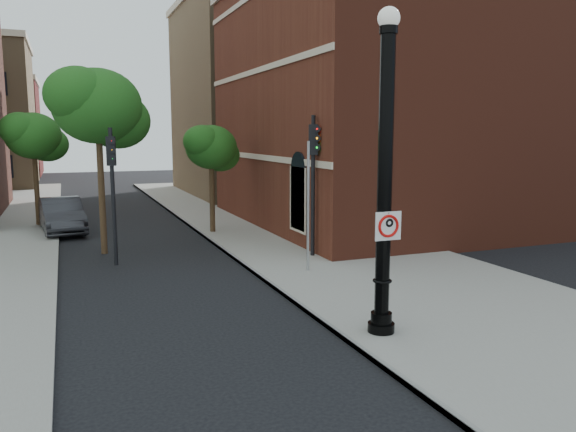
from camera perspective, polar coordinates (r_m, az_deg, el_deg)
name	(u,v)px	position (r m, az deg, el deg)	size (l,w,h in m)	color
ground	(249,343)	(12.81, -4.01, -12.72)	(120.00, 120.00, 0.00)	black
sidewalk_right	(312,241)	(23.89, 2.41, -2.58)	(8.00, 60.00, 0.12)	gray
curb_edge	(221,248)	(22.59, -6.78, -3.25)	(0.10, 60.00, 0.14)	gray
brick_wall_building	(451,102)	(32.12, 16.24, 11.02)	(22.30, 16.30, 12.50)	maroon
bg_building_tan_b	(324,103)	(45.86, 3.70, 11.38)	(22.00, 14.00, 14.00)	#8C6F4C
lamppost	(384,191)	(12.55, 9.77, 2.51)	(0.61, 0.61, 7.26)	black
no_parking_sign	(388,226)	(12.50, 10.15, -0.98)	(0.64, 0.07, 0.64)	white
parked_car	(62,215)	(28.23, -22.01, 0.06)	(1.72, 4.94, 1.63)	#2A2A2E
traffic_signal_left	(112,173)	(20.36, -17.43, 4.16)	(0.35, 0.41, 4.81)	black
traffic_signal_right	(313,163)	(20.46, 2.60, 5.40)	(0.42, 0.47, 5.26)	black
utility_pole	(308,209)	(18.26, 2.05, 0.76)	(0.09, 0.09, 4.37)	#999999
street_tree_a	(99,108)	(22.52, -18.67, 10.35)	(3.89, 3.52, 7.01)	#311F13
street_tree_b	(34,137)	(30.17, -24.39, 7.32)	(3.11, 2.82, 5.61)	#311F13
street_tree_c	(212,148)	(25.84, -7.77, 6.82)	(2.77, 2.50, 4.98)	#311F13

